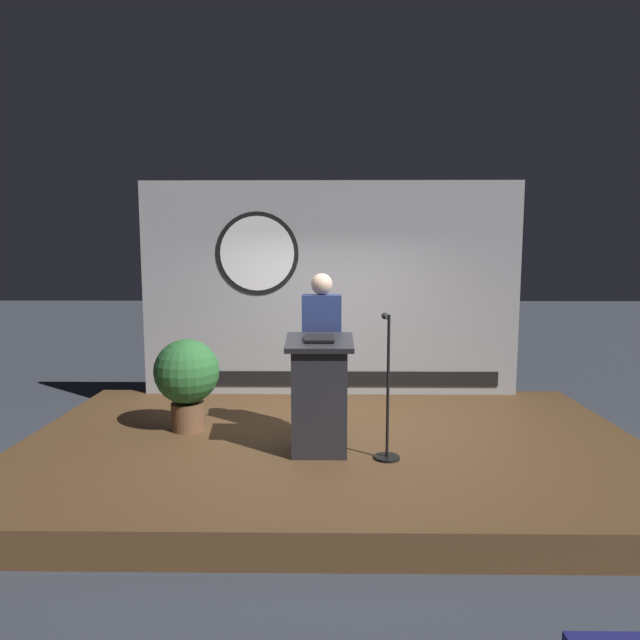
% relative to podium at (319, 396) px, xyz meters
% --- Properties ---
extents(ground_plane, '(40.00, 40.00, 0.00)m').
position_rel_podium_xyz_m(ground_plane, '(0.12, 0.44, -0.87)').
color(ground_plane, '#383D47').
extents(stage_platform, '(6.40, 4.00, 0.30)m').
position_rel_podium_xyz_m(stage_platform, '(0.12, 0.44, -0.72)').
color(stage_platform, brown).
rests_on(stage_platform, ground).
extents(banner_display, '(5.07, 0.12, 2.87)m').
position_rel_podium_xyz_m(banner_display, '(0.09, 2.29, 0.86)').
color(banner_display, '#9E9EA3').
rests_on(banner_display, stage_platform).
extents(podium, '(0.64, 0.50, 1.16)m').
position_rel_podium_xyz_m(podium, '(0.00, 0.00, 0.00)').
color(podium, '#26262B').
rests_on(podium, stage_platform).
extents(speaker_person, '(0.40, 0.26, 1.72)m').
position_rel_podium_xyz_m(speaker_person, '(0.02, 0.48, 0.31)').
color(speaker_person, black).
rests_on(speaker_person, stage_platform).
extents(microphone_stand, '(0.24, 0.50, 1.37)m').
position_rel_podium_xyz_m(microphone_stand, '(0.64, -0.10, -0.10)').
color(microphone_stand, black).
rests_on(microphone_stand, stage_platform).
extents(potted_plant, '(0.70, 0.70, 1.00)m').
position_rel_podium_xyz_m(potted_plant, '(-1.45, 0.70, 0.03)').
color(potted_plant, brown).
rests_on(potted_plant, stage_platform).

